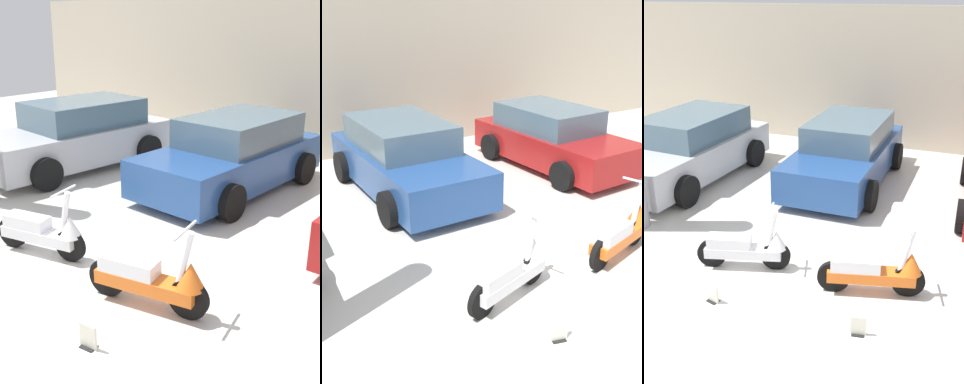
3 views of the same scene
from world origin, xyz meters
The scene contains 7 objects.
ground_plane centered at (0.00, 0.00, 0.00)m, with size 28.00×28.00×0.00m, color silver.
wall_back centered at (0.00, 7.24, 1.79)m, with size 19.60×0.12×3.57m, color beige.
scooter_front_left centered at (-0.99, 0.40, 0.35)m, with size 1.39×0.67×1.00m.
scooter_front_right centered at (0.98, 0.44, 0.37)m, with size 1.46×0.67×1.04m.
car_rear_center centered at (-0.64, 4.40, 0.66)m, with size 1.97×4.05×1.37m.
car_rear_right centered at (2.73, 4.11, 0.63)m, with size 1.99×3.91×1.31m.
placard_near_left_scooter centered at (-1.04, -0.55, 0.11)m, with size 0.20×0.16×0.26m.
Camera 2 is at (-4.02, -3.73, 3.47)m, focal length 45.00 mm.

